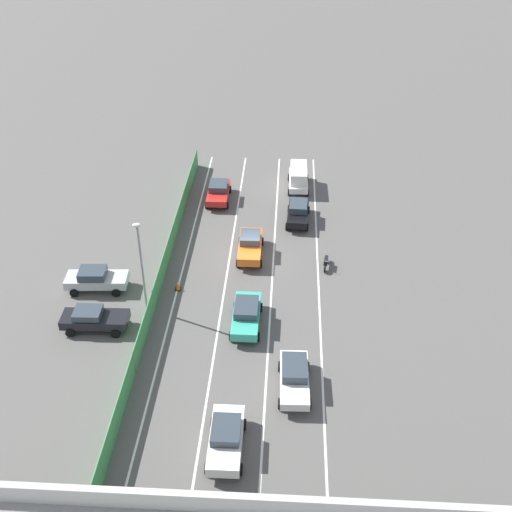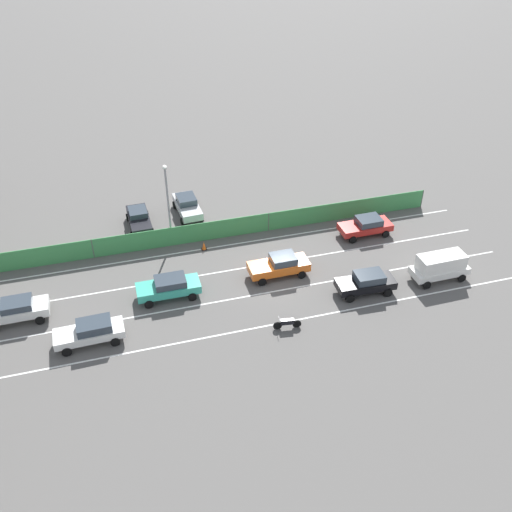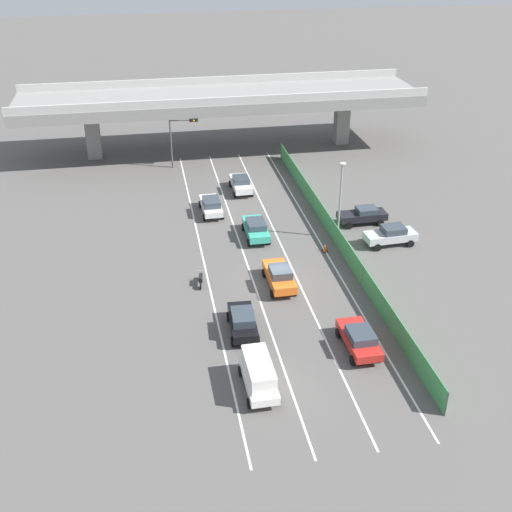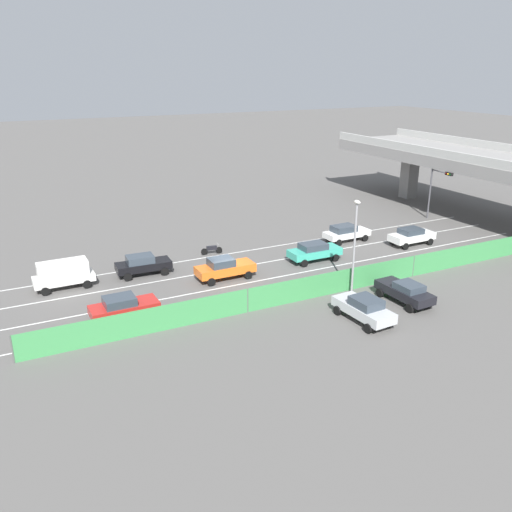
# 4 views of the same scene
# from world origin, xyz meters

# --- Properties ---
(ground_plane) EXTENTS (300.00, 300.00, 0.00)m
(ground_plane) POSITION_xyz_m (0.00, 0.00, 0.00)
(ground_plane) COLOR #565451
(lane_line_left_edge) EXTENTS (0.14, 48.13, 0.01)m
(lane_line_left_edge) POSITION_xyz_m (-5.21, 6.07, 0.00)
(lane_line_left_edge) COLOR silver
(lane_line_left_edge) RESTS_ON ground
(lane_line_mid_left) EXTENTS (0.14, 48.13, 0.01)m
(lane_line_mid_left) POSITION_xyz_m (-1.74, 6.07, 0.00)
(lane_line_mid_left) COLOR silver
(lane_line_mid_left) RESTS_ON ground
(lane_line_mid_right) EXTENTS (0.14, 48.13, 0.01)m
(lane_line_mid_right) POSITION_xyz_m (1.74, 6.07, 0.00)
(lane_line_mid_right) COLOR silver
(lane_line_mid_right) RESTS_ON ground
(lane_line_right_edge) EXTENTS (0.14, 48.13, 0.01)m
(lane_line_right_edge) POSITION_xyz_m (5.21, 6.07, 0.00)
(lane_line_right_edge) COLOR silver
(lane_line_right_edge) RESTS_ON ground
(green_fence) EXTENTS (0.10, 44.23, 1.73)m
(green_fence) POSITION_xyz_m (6.46, 6.07, 0.87)
(green_fence) COLOR #3D8E4C
(green_fence) RESTS_ON ground
(car_sedan_white) EXTENTS (2.01, 4.47, 1.63)m
(car_sedan_white) POSITION_xyz_m (0.22, 18.92, 0.91)
(car_sedan_white) COLOR white
(car_sedan_white) RESTS_ON ground
(car_van_white) EXTENTS (1.98, 4.42, 2.11)m
(car_van_white) POSITION_xyz_m (-3.66, -11.78, 1.20)
(car_van_white) COLOR silver
(car_van_white) RESTS_ON ground
(car_taxi_teal) EXTENTS (2.04, 4.63, 1.63)m
(car_taxi_teal) POSITION_xyz_m (-0.15, 8.34, 0.91)
(car_taxi_teal) COLOR teal
(car_taxi_teal) RESTS_ON ground
(car_taxi_orange) EXTENTS (2.03, 4.67, 1.74)m
(car_taxi_orange) POSITION_xyz_m (0.13, -0.23, 0.93)
(car_taxi_orange) COLOR orange
(car_taxi_orange) RESTS_ON ground
(car_sedan_black) EXTENTS (2.10, 4.42, 1.65)m
(car_sedan_black) POSITION_xyz_m (-3.65, -5.72, 0.91)
(car_sedan_black) COLOR black
(car_sedan_black) RESTS_ON ground
(car_sedan_red) EXTENTS (2.11, 4.49, 1.59)m
(car_sedan_red) POSITION_xyz_m (3.59, -9.07, 0.88)
(car_sedan_red) COLOR red
(car_sedan_red) RESTS_ON ground
(car_hatchback_white) EXTENTS (2.03, 4.59, 1.62)m
(car_hatchback_white) POSITION_xyz_m (-3.45, 14.05, 0.90)
(car_hatchback_white) COLOR silver
(car_hatchback_white) RESTS_ON ground
(motorcycle) EXTENTS (0.60, 1.95, 0.93)m
(motorcycle) POSITION_xyz_m (-5.81, 1.15, 0.46)
(motorcycle) COLOR black
(motorcycle) RESTS_ON ground
(parked_wagon_silver) EXTENTS (4.59, 2.22, 1.70)m
(parked_wagon_silver) POSITION_xyz_m (11.12, 4.92, 0.92)
(parked_wagon_silver) COLOR #B2B5B7
(parked_wagon_silver) RESTS_ON ground
(parked_sedan_dark) EXTENTS (4.52, 2.04, 1.57)m
(parked_sedan_dark) POSITION_xyz_m (10.09, 9.34, 0.88)
(parked_sedan_dark) COLOR black
(parked_sedan_dark) RESTS_ON ground
(street_lamp) EXTENTS (0.60, 0.36, 7.05)m
(street_lamp) POSITION_xyz_m (7.00, 7.02, 4.29)
(street_lamp) COLOR gray
(street_lamp) RESTS_ON ground
(traffic_cone) EXTENTS (0.47, 0.47, 0.71)m
(traffic_cone) POSITION_xyz_m (5.16, 4.66, 0.33)
(traffic_cone) COLOR orange
(traffic_cone) RESTS_ON ground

